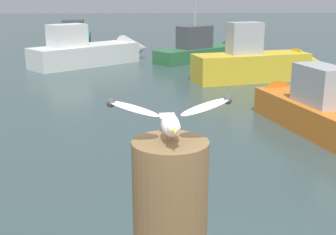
{
  "coord_description": "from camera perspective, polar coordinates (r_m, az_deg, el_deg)",
  "views": [
    {
      "loc": [
        -0.81,
        -2.63,
        2.93
      ],
      "look_at": [
        -0.7,
        -0.33,
        2.28
      ],
      "focal_mm": 47.55,
      "sensor_mm": 36.0,
      "label": 1
    }
  ],
  "objects": [
    {
      "name": "boat_green",
      "position": [
        19.9,
        4.92,
        8.73
      ],
      "size": [
        4.68,
        3.95,
        4.08
      ],
      "color": "#2D6B3D",
      "rests_on": "ground_plane"
    },
    {
      "name": "boat_white",
      "position": [
        18.91,
        -9.09,
        8.38
      ],
      "size": [
        5.1,
        4.6,
        1.89
      ],
      "color": "silver",
      "rests_on": "ground_plane"
    },
    {
      "name": "seagull",
      "position": [
        2.13,
        0.31,
        -0.12
      ],
      "size": [
        0.61,
        0.39,
        0.22
      ],
      "color": "#C66960",
      "rests_on": "mooring_post"
    },
    {
      "name": "boat_yellow",
      "position": [
        15.54,
        11.96,
        6.86
      ],
      "size": [
        4.89,
        2.26,
        1.99
      ],
      "color": "yellow",
      "rests_on": "ground_plane"
    },
    {
      "name": "boat_orange",
      "position": [
        10.48,
        16.93,
        1.49
      ],
      "size": [
        1.96,
        4.28,
        1.55
      ],
      "color": "orange",
      "rests_on": "ground_plane"
    },
    {
      "name": "boat_teal",
      "position": [
        24.75,
        -11.79,
        9.83
      ],
      "size": [
        2.11,
        6.41,
        1.86
      ],
      "color": "#1E7075",
      "rests_on": "ground_plane"
    }
  ]
}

